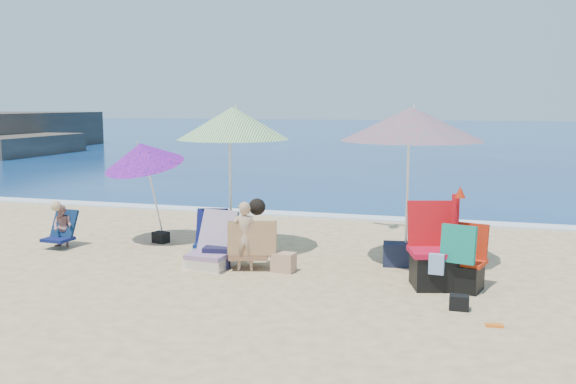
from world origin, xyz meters
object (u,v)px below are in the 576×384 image
(person_center, at_px, (249,236))
(umbrella_blue, at_px, (143,155))
(furled_umbrella, at_px, (455,231))
(camp_chair_right, at_px, (462,266))
(umbrella_striped, at_px, (233,123))
(chair_navy, at_px, (210,244))
(camp_chair_left, at_px, (435,262))
(chair_rainbow, at_px, (211,253))
(umbrella_turquoise, at_px, (412,124))
(person_left, at_px, (62,226))

(person_center, bearing_deg, umbrella_blue, 153.07)
(umbrella_blue, height_order, furled_umbrella, umbrella_blue)
(camp_chair_right, bearing_deg, umbrella_blue, 165.68)
(umbrella_striped, xyz_separation_m, chair_navy, (-0.28, -0.34, -1.88))
(chair_navy, xyz_separation_m, camp_chair_right, (3.81, -0.78, 0.13))
(furled_umbrella, height_order, camp_chair_left, furled_umbrella)
(chair_rainbow, bearing_deg, umbrella_blue, 145.93)
(umbrella_striped, distance_m, person_center, 1.93)
(umbrella_turquoise, bearing_deg, camp_chair_left, -66.41)
(chair_navy, distance_m, camp_chair_left, 3.55)
(chair_navy, bearing_deg, umbrella_turquoise, 5.62)
(umbrella_turquoise, xyz_separation_m, furled_umbrella, (0.68, -0.88, -1.35))
(furled_umbrella, bearing_deg, umbrella_turquoise, 127.65)
(camp_chair_left, bearing_deg, person_center, 177.90)
(umbrella_striped, bearing_deg, chair_navy, -128.75)
(camp_chair_left, distance_m, camp_chair_right, 0.34)
(chair_rainbow, bearing_deg, chair_navy, 114.80)
(umbrella_blue, height_order, camp_chair_left, umbrella_blue)
(chair_navy, bearing_deg, person_center, -35.54)
(camp_chair_left, bearing_deg, chair_navy, 168.42)
(chair_rainbow, relative_size, camp_chair_left, 0.73)
(chair_rainbow, bearing_deg, camp_chair_left, -1.80)
(umbrella_blue, height_order, chair_rainbow, umbrella_blue)
(person_left, bearing_deg, camp_chair_right, -5.85)
(umbrella_blue, relative_size, camp_chair_right, 2.10)
(umbrella_turquoise, bearing_deg, umbrella_striped, 179.05)
(chair_navy, bearing_deg, umbrella_striped, 51.25)
(camp_chair_left, height_order, person_center, camp_chair_left)
(furled_umbrella, distance_m, camp_chair_right, 0.47)
(umbrella_turquoise, relative_size, furled_umbrella, 1.82)
(umbrella_turquoise, bearing_deg, person_center, -157.14)
(umbrella_striped, bearing_deg, furled_umbrella, -15.03)
(camp_chair_right, bearing_deg, umbrella_striped, 162.27)
(furled_umbrella, xyz_separation_m, camp_chair_left, (-0.23, -0.13, -0.40))
(chair_rainbow, xyz_separation_m, camp_chair_right, (3.52, -0.17, 0.11))
(umbrella_striped, relative_size, chair_rainbow, 2.95)
(umbrella_turquoise, relative_size, person_center, 2.39)
(camp_chair_left, bearing_deg, furled_umbrella, 29.85)
(chair_navy, distance_m, camp_chair_right, 3.89)
(chair_navy, relative_size, person_center, 0.80)
(furled_umbrella, distance_m, chair_rainbow, 3.46)
(camp_chair_right, bearing_deg, camp_chair_left, 167.74)
(chair_navy, distance_m, chair_rainbow, 0.67)
(umbrella_turquoise, xyz_separation_m, umbrella_striped, (-2.75, 0.05, -0.01))
(umbrella_striped, distance_m, furled_umbrella, 3.79)
(umbrella_blue, relative_size, chair_navy, 2.30)
(umbrella_blue, height_order, person_center, umbrella_blue)
(umbrella_turquoise, relative_size, umbrella_striped, 1.02)
(camp_chair_right, bearing_deg, person_center, 176.73)
(umbrella_turquoise, distance_m, umbrella_striped, 2.75)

